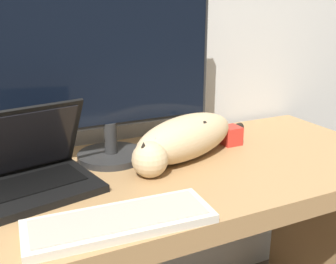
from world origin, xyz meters
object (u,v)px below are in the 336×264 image
Objects in this scene: monitor at (107,66)px; cat at (184,138)px; laptop at (33,173)px; external_keyboard at (120,221)px.

monitor is 1.23× the size of cat.
cat is (0.46, 0.02, 0.02)m from laptop.
cat is at bearing -9.50° from laptop.
monitor reaches higher than laptop.
laptop reaches higher than cat.
laptop is at bearing 122.09° from external_keyboard.
cat is at bearing -25.90° from monitor.
monitor is at bearing 78.60° from external_keyboard.
external_keyboard is (-0.10, -0.39, -0.28)m from monitor.
monitor is 0.49m from external_keyboard.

